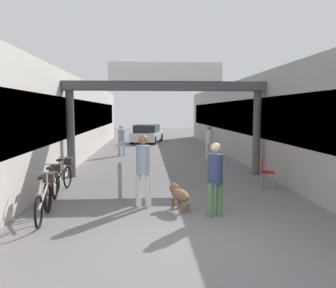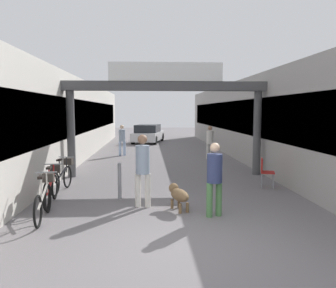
% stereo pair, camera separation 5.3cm
% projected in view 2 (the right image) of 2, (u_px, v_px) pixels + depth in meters
% --- Properties ---
extents(ground_plane, '(80.00, 80.00, 0.00)m').
position_uv_depth(ground_plane, '(184.00, 244.00, 5.78)').
color(ground_plane, slate).
extents(storefront_left, '(3.00, 26.00, 3.78)m').
position_uv_depth(storefront_left, '(58.00, 120.00, 16.21)').
color(storefront_left, beige).
rests_on(storefront_left, ground_plane).
extents(storefront_right, '(3.00, 26.00, 3.78)m').
position_uv_depth(storefront_right, '(259.00, 120.00, 16.82)').
color(storefront_right, '#9E9993').
rests_on(storefront_right, ground_plane).
extents(arcade_sign_gateway, '(7.40, 0.47, 4.02)m').
position_uv_depth(arcade_sign_gateway, '(166.00, 97.00, 11.58)').
color(arcade_sign_gateway, '#4C4C4F').
rests_on(arcade_sign_gateway, ground_plane).
extents(pedestrian_with_dog, '(0.44, 0.44, 1.65)m').
position_uv_depth(pedestrian_with_dog, '(215.00, 175.00, 7.21)').
color(pedestrian_with_dog, '#4C7F47').
rests_on(pedestrian_with_dog, ground_plane).
extents(pedestrian_companion, '(0.39, 0.37, 1.78)m').
position_uv_depth(pedestrian_companion, '(143.00, 166.00, 7.92)').
color(pedestrian_companion, silver).
rests_on(pedestrian_companion, ground_plane).
extents(pedestrian_carrying_crate, '(0.45, 0.45, 1.61)m').
position_uv_depth(pedestrian_carrying_crate, '(210.00, 140.00, 15.99)').
color(pedestrian_carrying_crate, silver).
rests_on(pedestrian_carrying_crate, ground_plane).
extents(pedestrian_elderly_walking, '(0.42, 0.42, 1.61)m').
position_uv_depth(pedestrian_elderly_walking, '(122.00, 138.00, 17.09)').
color(pedestrian_elderly_walking, '#A5BFE0').
rests_on(pedestrian_elderly_walking, ground_plane).
extents(dog_on_leash, '(0.55, 0.85, 0.59)m').
position_uv_depth(dog_on_leash, '(178.00, 194.00, 7.76)').
color(dog_on_leash, brown).
rests_on(dog_on_leash, ground_plane).
extents(bicycle_silver_nearest, '(0.46, 1.69, 0.98)m').
position_uv_depth(bicycle_silver_nearest, '(44.00, 198.00, 7.16)').
color(bicycle_silver_nearest, black).
rests_on(bicycle_silver_nearest, ground_plane).
extents(bicycle_red_second, '(0.46, 1.69, 0.98)m').
position_uv_depth(bicycle_red_second, '(52.00, 186.00, 8.29)').
color(bicycle_red_second, black).
rests_on(bicycle_red_second, ground_plane).
extents(bicycle_black_third, '(0.46, 1.69, 0.98)m').
position_uv_depth(bicycle_black_third, '(63.00, 176.00, 9.59)').
color(bicycle_black_third, black).
rests_on(bicycle_black_third, ground_plane).
extents(bollard_post_metal, '(0.10, 0.10, 0.99)m').
position_uv_depth(bollard_post_metal, '(120.00, 180.00, 8.70)').
color(bollard_post_metal, gray).
rests_on(bollard_post_metal, ground_plane).
extents(cafe_chair_red_nearer, '(0.50, 0.50, 0.89)m').
position_uv_depth(cafe_chair_red_nearer, '(265.00, 170.00, 10.03)').
color(cafe_chair_red_nearer, gray).
rests_on(cafe_chair_red_nearer, ground_plane).
extents(parked_car_white, '(2.52, 4.27, 1.33)m').
position_uv_depth(parked_car_white, '(148.00, 134.00, 24.23)').
color(parked_car_white, silver).
rests_on(parked_car_white, ground_plane).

